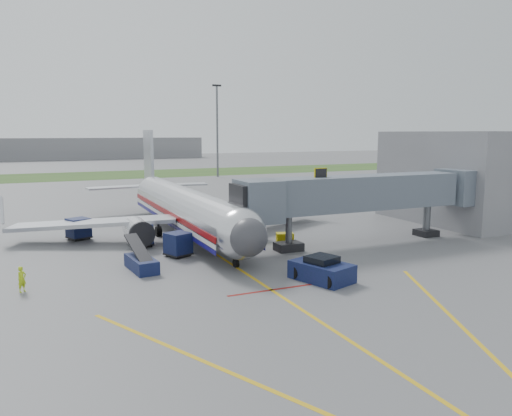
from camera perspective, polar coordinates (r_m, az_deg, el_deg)
name	(u,v)px	position (r m, az deg, el deg)	size (l,w,h in m)	color
ground	(247,274)	(35.45, -1.08, -7.54)	(400.00, 400.00, 0.00)	#565659
grass_strip	(95,175)	(122.45, -17.93, 3.56)	(300.00, 25.00, 0.01)	#2D4C1E
apron_markings	(298,307)	(29.12, 4.77, -11.20)	(21.52, 50.00, 0.01)	gold
airliner	(185,208)	(48.98, -8.12, 0.04)	(32.10, 35.67, 10.25)	silver
jet_bridge	(357,194)	(45.13, 11.52, 1.57)	(25.30, 4.00, 6.90)	slate
terminal	(458,177)	(60.10, 22.11, 3.33)	(10.00, 16.00, 10.00)	slate
light_mast_right	(217,129)	(113.04, -4.45, 9.03)	(2.00, 0.44, 20.40)	#595B60
distant_terminal	(40,149)	(201.43, -23.42, 6.22)	(120.00, 14.00, 8.00)	slate
pushback_tug	(322,270)	(34.05, 7.51, -7.07)	(3.63, 4.61, 1.68)	#0B1931
baggage_cart_a	(178,244)	(40.68, -8.90, -4.11)	(2.33, 2.33, 1.92)	#0B1931
baggage_cart_b	(141,235)	(44.90, -12.98, -3.03)	(1.93, 1.93, 1.92)	#0B1931
baggage_cart_c	(79,229)	(49.37, -19.62, -2.23)	(2.39, 2.39, 1.98)	#0B1931
belt_loader	(141,263)	(37.19, -12.99, -6.10)	(1.88, 4.69, 2.24)	#0B1931
ground_power_cart	(285,240)	(43.84, 3.32, -3.63)	(1.70, 1.39, 1.18)	#CBB90B
ramp_worker	(22,279)	(34.59, -25.19, -7.38)	(0.60, 0.39, 1.63)	#B5D919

